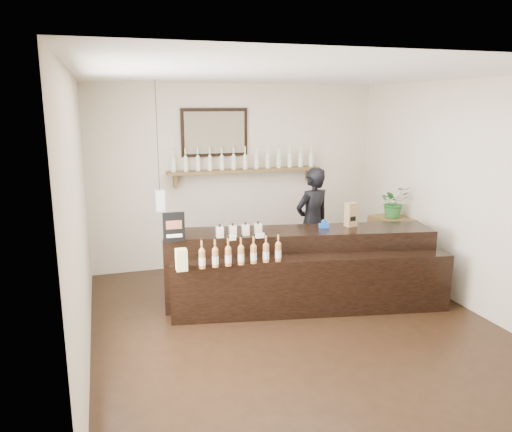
{
  "coord_description": "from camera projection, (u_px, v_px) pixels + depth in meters",
  "views": [
    {
      "loc": [
        -2.02,
        -4.97,
        2.51
      ],
      "look_at": [
        -0.25,
        0.7,
        1.16
      ],
      "focal_mm": 35.0,
      "sensor_mm": 36.0,
      "label": 1
    }
  ],
  "objects": [
    {
      "name": "paper_bag",
      "position": [
        351.0,
        215.0,
        6.45
      ],
      "size": [
        0.16,
        0.13,
        0.31
      ],
      "color": "olive",
      "rests_on": "counter"
    },
    {
      "name": "ground",
      "position": [
        295.0,
        325.0,
        5.77
      ],
      "size": [
        5.0,
        5.0,
        0.0
      ],
      "primitive_type": "plane",
      "color": "black",
      "rests_on": "ground"
    },
    {
      "name": "potted_plant",
      "position": [
        394.0,
        202.0,
        7.21
      ],
      "size": [
        0.43,
        0.37,
        0.46
      ],
      "primitive_type": "imported",
      "rotation": [
        0.0,
        0.0,
        0.02
      ],
      "color": "#2C6E2C",
      "rests_on": "side_cabinet"
    },
    {
      "name": "back_wall_decor",
      "position": [
        230.0,
        154.0,
        7.55
      ],
      "size": [
        2.66,
        0.96,
        1.69
      ],
      "color": "brown",
      "rests_on": "ground"
    },
    {
      "name": "tape_dispenser",
      "position": [
        324.0,
        225.0,
        6.39
      ],
      "size": [
        0.14,
        0.07,
        0.11
      ],
      "color": "#194DB3",
      "rests_on": "counter"
    },
    {
      "name": "side_cabinet",
      "position": [
        391.0,
        247.0,
        7.36
      ],
      "size": [
        0.54,
        0.67,
        0.88
      ],
      "color": "brown",
      "rests_on": "ground"
    },
    {
      "name": "promo_sign",
      "position": [
        174.0,
        227.0,
        5.72
      ],
      "size": [
        0.25,
        0.03,
        0.35
      ],
      "color": "black",
      "rests_on": "counter"
    },
    {
      "name": "counter",
      "position": [
        302.0,
        271.0,
        6.3
      ],
      "size": [
        3.44,
        1.51,
        1.11
      ],
      "color": "black",
      "rests_on": "ground"
    },
    {
      "name": "shopkeeper",
      "position": [
        312.0,
        215.0,
        7.26
      ],
      "size": [
        0.77,
        0.62,
        1.82
      ],
      "primitive_type": "imported",
      "rotation": [
        0.0,
        0.0,
        3.45
      ],
      "color": "black",
      "rests_on": "ground"
    },
    {
      "name": "room_shell",
      "position": [
        297.0,
        180.0,
        5.39
      ],
      "size": [
        5.0,
        5.0,
        5.0
      ],
      "color": "beige",
      "rests_on": "ground"
    }
  ]
}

